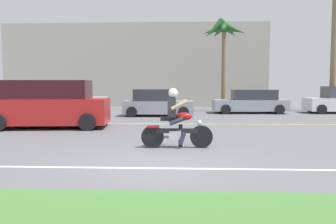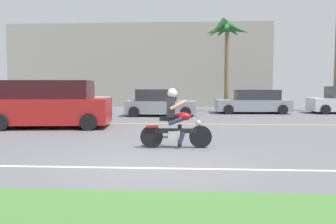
# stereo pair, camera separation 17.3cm
# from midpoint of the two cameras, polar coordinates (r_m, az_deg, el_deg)

# --- Properties ---
(ground) EXTENTS (56.00, 30.00, 0.04)m
(ground) POSITION_cam_midpoint_polar(r_m,az_deg,el_deg) (10.58, -1.00, -4.82)
(ground) COLOR slate
(lane_line_near) EXTENTS (50.40, 0.12, 0.01)m
(lane_line_near) POSITION_cam_midpoint_polar(r_m,az_deg,el_deg) (7.12, -2.79, -9.22)
(lane_line_near) COLOR silver
(lane_line_near) RESTS_ON ground
(lane_line_far) EXTENTS (50.40, 0.12, 0.01)m
(lane_line_far) POSITION_cam_midpoint_polar(r_m,az_deg,el_deg) (15.06, 0.08, -1.95)
(lane_line_far) COLOR yellow
(lane_line_far) RESTS_ON ground
(motorcyclist) EXTENTS (1.92, 0.63, 1.61)m
(motorcyclist) POSITION_cam_midpoint_polar(r_m,az_deg,el_deg) (9.27, 0.84, -1.79)
(motorcyclist) COLOR black
(motorcyclist) RESTS_ON ground
(suv_nearby) EXTENTS (4.79, 2.61, 1.87)m
(suv_nearby) POSITION_cam_midpoint_polar(r_m,az_deg,el_deg) (14.45, -19.29, 1.14)
(suv_nearby) COLOR #AD1E1E
(suv_nearby) RESTS_ON ground
(parked_car_0) EXTENTS (3.67, 1.89, 1.69)m
(parked_car_0) POSITION_cam_midpoint_polar(r_m,az_deg,el_deg) (22.06, -15.41, 1.95)
(parked_car_0) COLOR silver
(parked_car_0) RESTS_ON ground
(parked_car_1) EXTENTS (3.75, 1.79, 1.45)m
(parked_car_1) POSITION_cam_midpoint_polar(r_m,az_deg,el_deg) (18.82, -2.02, 1.41)
(parked_car_1) COLOR #8C939E
(parked_car_1) RESTS_ON ground
(parked_car_2) EXTENTS (4.37, 2.11, 1.41)m
(parked_car_2) POSITION_cam_midpoint_polar(r_m,az_deg,el_deg) (21.35, 13.22, 1.61)
(parked_car_2) COLOR #8C939E
(parked_car_2) RESTS_ON ground
(palm_tree_0) EXTENTS (2.87, 2.88, 5.83)m
(palm_tree_0) POSITION_cam_midpoint_polar(r_m,az_deg,el_deg) (22.46, 8.95, 12.61)
(palm_tree_0) COLOR brown
(palm_tree_0) RESTS_ON ground
(building_far) EXTENTS (20.47, 4.00, 6.41)m
(building_far) POSITION_cam_midpoint_polar(r_m,az_deg,el_deg) (28.73, -5.28, 7.49)
(building_far) COLOR #A8A399
(building_far) RESTS_ON ground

